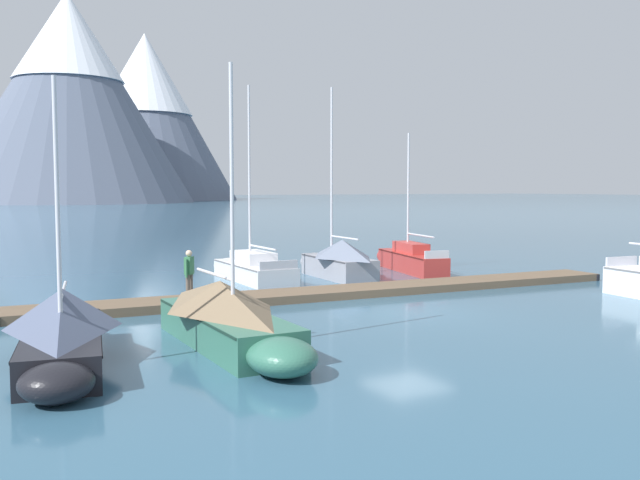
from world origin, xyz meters
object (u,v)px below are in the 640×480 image
(sailboat_mid_dock_port, at_px, (250,268))
(sailboat_mid_dock_starboard, at_px, (337,259))
(sailboat_nearest_berth, at_px, (62,331))
(person_on_dock, at_px, (189,271))
(sailboat_second_berth, at_px, (230,318))
(sailboat_far_berth, at_px, (408,259))

(sailboat_mid_dock_port, xyz_separation_m, sailboat_mid_dock_starboard, (3.77, -1.28, 0.32))
(sailboat_nearest_berth, bearing_deg, person_on_dock, 50.32)
(sailboat_second_berth, relative_size, sailboat_mid_dock_port, 0.85)
(sailboat_second_berth, bearing_deg, person_on_dock, 81.08)
(sailboat_far_berth, xyz_separation_m, person_on_dock, (-12.94, -5.14, 0.67))
(sailboat_mid_dock_starboard, bearing_deg, sailboat_nearest_berth, -141.86)
(sailboat_second_berth, height_order, person_on_dock, sailboat_second_berth)
(sailboat_nearest_berth, xyz_separation_m, sailboat_second_berth, (4.05, -0.17, -0.04))
(sailboat_nearest_berth, relative_size, sailboat_second_berth, 0.92)
(sailboat_second_berth, bearing_deg, sailboat_mid_dock_port, 64.66)
(sailboat_mid_dock_starboard, bearing_deg, sailboat_mid_dock_port, 161.22)
(sailboat_far_berth, bearing_deg, person_on_dock, -158.34)
(sailboat_mid_dock_starboard, distance_m, person_on_dock, 9.68)
(sailboat_nearest_berth, distance_m, sailboat_second_berth, 4.06)
(sailboat_nearest_berth, relative_size, sailboat_far_berth, 0.97)
(sailboat_mid_dock_port, height_order, sailboat_far_berth, sailboat_mid_dock_port)
(sailboat_mid_dock_starboard, bearing_deg, sailboat_far_berth, 7.22)
(sailboat_nearest_berth, xyz_separation_m, sailboat_mid_dock_port, (9.78, 11.93, -0.30))
(sailboat_second_berth, relative_size, sailboat_mid_dock_starboard, 0.85)
(sailboat_nearest_berth, relative_size, sailboat_mid_dock_port, 0.78)
(sailboat_nearest_berth, bearing_deg, sailboat_second_berth, -2.41)
(sailboat_nearest_berth, height_order, sailboat_far_berth, sailboat_far_berth)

